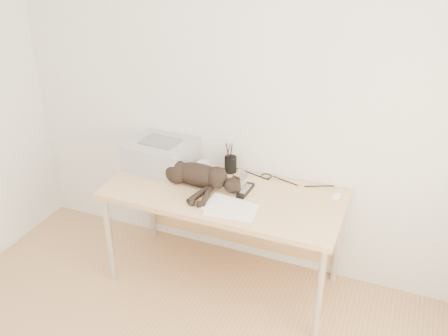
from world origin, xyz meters
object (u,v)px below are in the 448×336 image
at_px(printer, 161,154).
at_px(mouse, 336,195).
at_px(desk, 228,203).
at_px(pen_cup, 231,164).
at_px(mug, 204,167).
at_px(cat, 195,176).

bearing_deg(printer, mouse, 2.44).
bearing_deg(desk, pen_cup, 107.22).
height_order(mug, pen_cup, pen_cup).
height_order(cat, mouse, cat).
xyz_separation_m(desk, mug, (-0.23, 0.11, 0.18)).
bearing_deg(cat, desk, 17.27).
distance_m(printer, mug, 0.33).
bearing_deg(desk, printer, 171.45).
bearing_deg(cat, mouse, 12.20).
distance_m(mug, pen_cup, 0.19).
bearing_deg(mug, pen_cup, 27.71).
relative_size(desk, cat, 2.16).
distance_m(cat, mug, 0.19).
height_order(desk, mouse, mouse).
height_order(desk, mug, mug).
bearing_deg(printer, pen_cup, 13.65).
bearing_deg(desk, mug, 154.01).
height_order(cat, mug, cat).
distance_m(cat, pen_cup, 0.31).
bearing_deg(printer, cat, -24.07).
height_order(mug, mouse, mug).
xyz_separation_m(desk, printer, (-0.56, 0.08, 0.24)).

